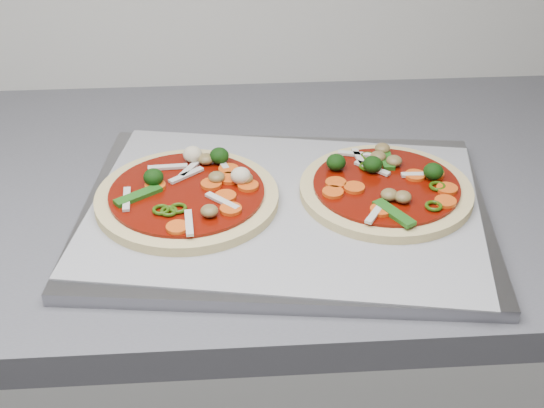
{
  "coord_description": "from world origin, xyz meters",
  "views": [
    {
      "loc": [
        0.55,
        0.48,
        1.4
      ],
      "look_at": [
        0.6,
        1.2,
        0.93
      ],
      "focal_mm": 50.0,
      "sensor_mm": 36.0,
      "label": 1
    }
  ],
  "objects": [
    {
      "name": "parchment",
      "position": [
        0.62,
        1.22,
        0.92
      ],
      "size": [
        0.5,
        0.4,
        0.0
      ],
      "primitive_type": "cube",
      "rotation": [
        0.0,
        0.0,
        -0.18
      ],
      "color": "#9D9DA3",
      "rests_on": "baking_tray"
    },
    {
      "name": "pizza_right",
      "position": [
        0.74,
        1.23,
        0.93
      ],
      "size": [
        0.26,
        0.26,
        0.03
      ],
      "rotation": [
        0.0,
        0.0,
        -0.34
      ],
      "color": "#D5BE82",
      "rests_on": "parchment"
    },
    {
      "name": "baking_tray",
      "position": [
        0.62,
        1.22,
        0.91
      ],
      "size": [
        0.51,
        0.4,
        0.02
      ],
      "primitive_type": "cube",
      "rotation": [
        0.0,
        0.0,
        -0.12
      ],
      "color": "gray",
      "rests_on": "countertop"
    },
    {
      "name": "pizza_left",
      "position": [
        0.51,
        1.23,
        0.93
      ],
      "size": [
        0.24,
        0.24,
        0.04
      ],
      "rotation": [
        0.0,
        0.0,
        -0.13
      ],
      "color": "#D5BE82",
      "rests_on": "parchment"
    }
  ]
}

